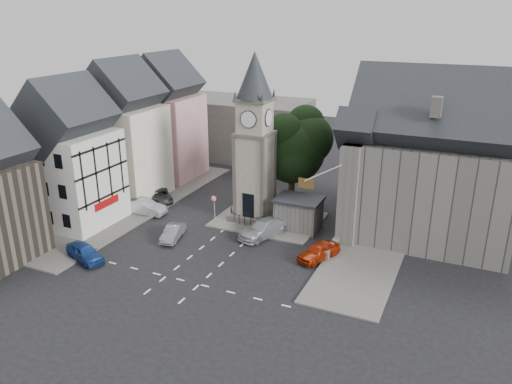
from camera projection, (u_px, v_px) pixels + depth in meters
The scene contains 23 objects.
ground at pixel (217, 251), 43.30m from camera, with size 120.00×120.00×0.00m, color black.
pavement_west at pixel (141, 205), 53.25m from camera, with size 6.00×30.00×0.14m, color #595651.
pavement_east at pixel (374, 239), 45.45m from camera, with size 6.00×26.00×0.14m, color #595651.
central_island at pixel (269, 220), 49.52m from camera, with size 10.00×8.00×0.16m, color #595651.
road_markings at pixel (183, 280), 38.59m from camera, with size 20.00×8.00×0.01m, color silver.
clock_tower at pixel (255, 139), 47.33m from camera, with size 4.86×4.86×16.25m.
stone_shelter at pixel (299, 213), 47.31m from camera, with size 4.30×3.30×3.08m.
town_tree at pixel (293, 141), 51.23m from camera, with size 7.20×7.20×10.80m.
warning_sign_post at pixel (214, 203), 48.48m from camera, with size 0.70×0.19×2.85m.
terrace_pink at pixel (166, 124), 60.72m from camera, with size 8.10×7.60×12.80m.
terrace_cream at pixel (125, 139), 53.88m from camera, with size 8.10×7.60×12.80m.
terrace_tudor at pixel (71, 162), 47.18m from camera, with size 8.10×7.60×12.00m.
backdrop_west at pixel (236, 128), 70.51m from camera, with size 20.00×10.00×8.00m, color #4C4944.
east_building at pixel (427, 170), 44.49m from camera, with size 14.40×11.40×12.60m.
east_boundary_wall at pixel (350, 222), 48.12m from camera, with size 0.40×16.00×0.90m, color #5E5D57.
flagpole at pixel (323, 173), 41.20m from camera, with size 3.68×0.10×2.74m.
car_west_blue at pixel (85, 252), 41.48m from camera, with size 1.68×4.17×1.42m, color navy.
car_west_silver at pixel (143, 207), 50.91m from camera, with size 1.66×4.75×1.56m, color #ACB0B4.
car_west_grey at pixel (161, 196), 54.30m from camera, with size 2.10×4.55×1.26m, color #2A2A2C.
car_island_silver at pixel (173, 233), 45.37m from camera, with size 1.31×3.77×1.24m, color gray.
car_island_east at pixel (264, 228), 45.90m from camera, with size 2.18×5.35×1.55m, color #B0B4B8.
car_east_red at pixel (319, 251), 41.68m from camera, with size 1.67×4.16×1.42m, color #9F2408.
pedestrian at pixel (356, 234), 44.74m from camera, with size 0.59×0.39×1.62m, color #A59A88.
Camera 1 is at (19.19, -33.98, 19.73)m, focal length 35.00 mm.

